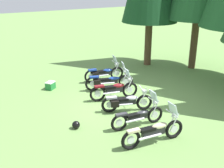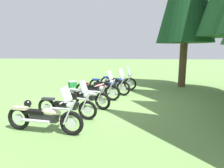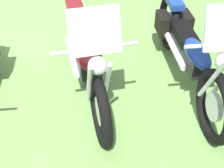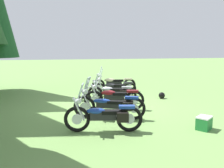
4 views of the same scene
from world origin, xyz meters
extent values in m
plane|color=#6B934C|center=(0.00, 0.00, 0.00)|extent=(80.00, 80.00, 0.00)
torus|color=black|center=(-2.84, 1.56, 0.37)|extent=(0.25, 0.74, 0.74)
cylinder|color=silver|center=(-2.84, 1.56, 0.37)|extent=(0.11, 0.29, 0.29)
torus|color=black|center=(-3.14, 0.12, 0.37)|extent=(0.25, 0.74, 0.74)
cylinder|color=silver|center=(-3.14, 0.12, 0.37)|extent=(0.11, 0.29, 0.29)
cube|color=black|center=(-2.99, 0.84, 0.47)|extent=(0.37, 0.76, 0.22)
ellipsoid|color=navy|center=(-2.95, 1.04, 0.60)|extent=(0.39, 0.57, 0.17)
cube|color=black|center=(-3.03, 0.64, 0.57)|extent=(0.36, 0.53, 0.10)
cube|color=navy|center=(-3.12, 0.20, 0.72)|extent=(0.30, 0.47, 0.08)
cylinder|color=silver|center=(-2.94, 1.52, 0.67)|extent=(0.11, 0.34, 0.65)
cylinder|color=silver|center=(-2.77, 1.48, 0.67)|extent=(0.11, 0.34, 0.65)
cylinder|color=silver|center=(-2.87, 1.42, 1.00)|extent=(0.73, 0.18, 0.04)
sphere|color=silver|center=(-2.85, 1.51, 0.88)|extent=(0.20, 0.20, 0.17)
cylinder|color=silver|center=(-2.88, 0.65, 0.39)|extent=(0.22, 0.73, 0.08)
cube|color=silver|center=(-2.87, 1.44, 1.18)|extent=(0.46, 0.24, 0.39)
cube|color=black|center=(-3.28, 0.35, 0.47)|extent=(0.20, 0.34, 0.26)
cube|color=black|center=(-2.92, 0.28, 0.47)|extent=(0.20, 0.34, 0.26)
torus|color=black|center=(-1.48, 1.21, 0.38)|extent=(0.36, 0.75, 0.76)
cylinder|color=silver|center=(-1.48, 1.21, 0.38)|extent=(0.15, 0.29, 0.29)
torus|color=black|center=(-2.06, -0.36, 0.38)|extent=(0.36, 0.75, 0.76)
cylinder|color=silver|center=(-2.06, -0.36, 0.38)|extent=(0.15, 0.29, 0.29)
cube|color=black|center=(-1.77, 0.42, 0.47)|extent=(0.46, 0.84, 0.20)
ellipsoid|color=navy|center=(-1.69, 0.64, 0.59)|extent=(0.42, 0.63, 0.16)
cube|color=black|center=(-1.85, 0.21, 0.56)|extent=(0.40, 0.59, 0.10)
cube|color=navy|center=(-2.03, -0.29, 0.74)|extent=(0.31, 0.47, 0.08)
cylinder|color=silver|center=(-1.56, 1.18, 0.68)|extent=(0.16, 0.33, 0.65)
cylinder|color=silver|center=(-1.43, 1.13, 0.68)|extent=(0.16, 0.33, 0.65)
cylinder|color=silver|center=(-1.52, 1.08, 1.01)|extent=(0.68, 0.28, 0.04)
sphere|color=silver|center=(-1.49, 1.16, 0.89)|extent=(0.22, 0.22, 0.17)
cylinder|color=silver|center=(-1.72, 0.21, 0.40)|extent=(0.36, 0.80, 0.08)
cube|color=silver|center=(-1.52, 1.10, 1.19)|extent=(0.47, 0.30, 0.39)
cube|color=black|center=(-2.13, -0.12, 0.48)|extent=(0.24, 0.35, 0.26)
cube|color=black|center=(-1.85, -0.22, 0.48)|extent=(0.24, 0.35, 0.26)
torus|color=black|center=(-0.46, 0.74, 0.37)|extent=(0.28, 0.75, 0.74)
cylinder|color=silver|center=(-0.46, 0.74, 0.37)|extent=(0.12, 0.29, 0.29)
torus|color=black|center=(-0.84, -0.77, 0.37)|extent=(0.28, 0.75, 0.74)
cylinder|color=silver|center=(-0.84, -0.77, 0.37)|extent=(0.12, 0.29, 0.29)
cube|color=black|center=(-0.65, -0.01, 0.49)|extent=(0.40, 0.80, 0.27)
ellipsoid|color=maroon|center=(-0.60, 0.20, 0.65)|extent=(0.40, 0.60, 0.21)
cube|color=black|center=(-0.70, -0.22, 0.62)|extent=(0.37, 0.56, 0.10)
cube|color=maroon|center=(-0.82, -0.69, 0.72)|extent=(0.30, 0.48, 0.08)
cylinder|color=silver|center=(-0.56, 0.71, 0.67)|extent=(0.12, 0.34, 0.65)
cylinder|color=silver|center=(-0.40, 0.67, 0.67)|extent=(0.12, 0.34, 0.65)
cylinder|color=silver|center=(-0.50, 0.61, 1.01)|extent=(0.75, 0.22, 0.04)
sphere|color=silver|center=(-0.48, 0.70, 0.89)|extent=(0.21, 0.21, 0.17)
cylinder|color=silver|center=(-0.56, -0.21, 0.39)|extent=(0.26, 0.77, 0.08)
cube|color=silver|center=(-0.49, 0.63, 1.19)|extent=(0.46, 0.25, 0.39)
torus|color=black|center=(0.94, 0.48, 0.34)|extent=(0.36, 0.68, 0.69)
cylinder|color=silver|center=(0.94, 0.48, 0.34)|extent=(0.14, 0.26, 0.26)
torus|color=black|center=(0.39, -0.90, 0.34)|extent=(0.36, 0.68, 0.69)
cylinder|color=silver|center=(0.39, -0.90, 0.34)|extent=(0.14, 0.26, 0.26)
cube|color=black|center=(0.67, -0.21, 0.44)|extent=(0.48, 0.76, 0.23)
ellipsoid|color=#9EA0A8|center=(0.74, -0.02, 0.58)|extent=(0.45, 0.59, 0.18)
cube|color=black|center=(0.59, -0.40, 0.55)|extent=(0.42, 0.55, 0.10)
cube|color=#9EA0A8|center=(0.42, -0.82, 0.66)|extent=(0.35, 0.48, 0.08)
cylinder|color=silver|center=(0.85, 0.45, 0.64)|extent=(0.17, 0.33, 0.65)
cylinder|color=silver|center=(1.00, 0.39, 0.64)|extent=(0.17, 0.33, 0.65)
cylinder|color=silver|center=(0.89, 0.35, 0.98)|extent=(0.65, 0.29, 0.04)
sphere|color=silver|center=(0.93, 0.43, 0.86)|extent=(0.22, 0.22, 0.17)
cylinder|color=silver|center=(0.74, -0.41, 0.36)|extent=(0.35, 0.71, 0.08)
cube|color=black|center=(0.30, -0.65, 0.44)|extent=(0.25, 0.35, 0.26)
cube|color=black|center=(0.63, -0.78, 0.44)|extent=(0.25, 0.35, 0.26)
torus|color=black|center=(2.06, 0.12, 0.33)|extent=(0.19, 0.67, 0.66)
cylinder|color=silver|center=(2.06, 0.12, 0.33)|extent=(0.08, 0.26, 0.25)
torus|color=black|center=(1.86, -1.39, 0.33)|extent=(0.19, 0.67, 0.66)
cylinder|color=silver|center=(1.86, -1.39, 0.33)|extent=(0.08, 0.26, 0.25)
cube|color=black|center=(1.96, -0.63, 0.42)|extent=(0.27, 0.77, 0.20)
ellipsoid|color=#2D2D33|center=(1.99, -0.42, 0.54)|extent=(0.29, 0.56, 0.16)
cube|color=black|center=(1.93, -0.84, 0.51)|extent=(0.27, 0.53, 0.10)
cube|color=#2D2D33|center=(1.87, -1.31, 0.64)|extent=(0.22, 0.46, 0.08)
cylinder|color=silver|center=(1.98, 0.07, 0.63)|extent=(0.09, 0.34, 0.65)
cylinder|color=silver|center=(2.12, 0.06, 0.63)|extent=(0.09, 0.34, 0.65)
cylinder|color=silver|center=(2.04, -0.01, 0.97)|extent=(0.63, 0.12, 0.04)
sphere|color=silver|center=(2.05, 0.08, 0.85)|extent=(0.19, 0.19, 0.17)
cylinder|color=silver|center=(2.05, -0.81, 0.35)|extent=(0.18, 0.76, 0.08)
cube|color=silver|center=(2.04, 0.01, 1.15)|extent=(0.46, 0.21, 0.39)
torus|color=black|center=(3.27, -0.06, 0.35)|extent=(0.21, 0.71, 0.70)
cylinder|color=silver|center=(3.27, -0.06, 0.35)|extent=(0.08, 0.27, 0.26)
torus|color=black|center=(3.04, -1.72, 0.35)|extent=(0.21, 0.71, 0.70)
cylinder|color=silver|center=(3.04, -1.72, 0.35)|extent=(0.08, 0.27, 0.26)
cube|color=black|center=(3.16, -0.89, 0.46)|extent=(0.29, 0.85, 0.26)
ellipsoid|color=beige|center=(3.19, -0.66, 0.62)|extent=(0.31, 0.62, 0.20)
cube|color=black|center=(3.12, -1.12, 0.59)|extent=(0.29, 0.58, 0.10)
cube|color=beige|center=(3.05, -1.64, 0.67)|extent=(0.23, 0.46, 0.08)
cylinder|color=silver|center=(3.19, -0.11, 0.65)|extent=(0.09, 0.34, 0.65)
cylinder|color=silver|center=(3.33, -0.12, 0.65)|extent=(0.09, 0.34, 0.65)
cylinder|color=silver|center=(3.25, -0.19, 0.98)|extent=(0.68, 0.13, 0.04)
sphere|color=silver|center=(3.26, -0.11, 0.86)|extent=(0.19, 0.19, 0.17)
cylinder|color=silver|center=(3.24, -1.09, 0.37)|extent=(0.19, 0.83, 0.08)
cube|color=silver|center=(3.25, -0.17, 1.16)|extent=(0.46, 0.21, 0.39)
cylinder|color=#4C3823|center=(-4.27, 4.85, 1.38)|extent=(0.45, 0.45, 2.75)
cube|color=#1E7233|center=(-3.43, -2.05, 0.17)|extent=(0.55, 0.57, 0.35)
cube|color=silver|center=(-3.43, -2.05, 0.37)|extent=(0.56, 0.58, 0.04)
sphere|color=black|center=(0.87, -2.65, 0.15)|extent=(0.30, 0.30, 0.30)
camera|label=1|loc=(9.21, -6.29, 5.16)|focal=44.28mm
camera|label=2|loc=(8.09, 1.50, 2.34)|focal=30.53mm
camera|label=3|loc=(0.38, 2.61, 2.48)|focal=48.59mm
camera|label=4|loc=(-9.48, 2.03, 2.35)|focal=39.02mm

